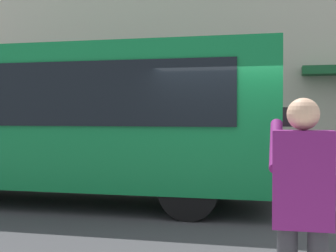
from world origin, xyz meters
The scene contains 3 objects.
ground_plane centered at (0.00, 0.00, 0.00)m, with size 60.00×60.00×0.00m, color #38383A.
red_bus centered at (3.74, -0.64, 1.68)m, with size 9.05×2.54×3.08m.
pedestrian_photographer centered at (-0.93, 4.82, 1.14)m, with size 0.53×0.52×1.70m.
Camera 1 is at (-0.80, 8.19, 1.73)m, focal length 51.38 mm.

